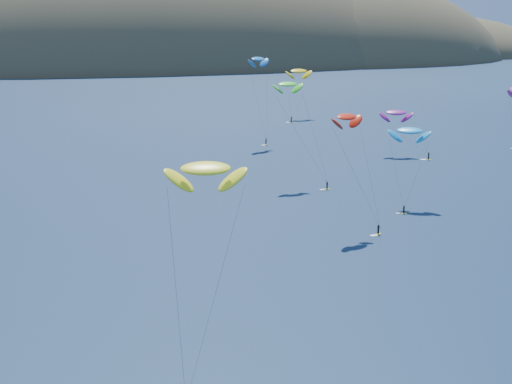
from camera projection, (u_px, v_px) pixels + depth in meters
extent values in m
ellipsoid|color=#3D3526|center=(131.00, 77.00, 584.40)|extent=(600.00, 300.00, 210.00)
ellipsoid|color=#3D3526|center=(323.00, 70.00, 606.62)|extent=(320.00, 220.00, 156.00)
ellipsoid|color=#3D3526|center=(427.00, 60.00, 674.16)|extent=(240.00, 180.00, 84.00)
ellipsoid|color=#FDF724|center=(206.00, 168.00, 77.05)|extent=(9.03, 5.49, 4.71)
cube|color=yellow|center=(327.00, 189.00, 162.74)|extent=(1.42, 0.54, 0.08)
cylinder|color=black|center=(327.00, 185.00, 162.52)|extent=(0.33, 0.33, 1.49)
sphere|color=#8C6047|center=(327.00, 182.00, 162.31)|extent=(0.25, 0.25, 0.25)
ellipsoid|color=#40E42E|center=(288.00, 84.00, 164.95)|extent=(7.44, 4.02, 3.99)
cube|color=yellow|center=(266.00, 145.00, 217.12)|extent=(1.47, 1.15, 0.08)
cylinder|color=black|center=(266.00, 142.00, 216.89)|extent=(0.35, 0.35, 1.57)
sphere|color=#8C6047|center=(266.00, 139.00, 216.67)|extent=(0.26, 0.26, 0.26)
ellipsoid|color=#1965B5|center=(258.00, 59.00, 213.29)|extent=(8.90, 7.57, 4.54)
cube|color=yellow|center=(404.00, 213.00, 143.20)|extent=(1.31, 0.97, 0.07)
cylinder|color=black|center=(404.00, 210.00, 143.00)|extent=(0.30, 0.30, 1.38)
sphere|color=#8C6047|center=(404.00, 206.00, 142.81)|extent=(0.23, 0.23, 0.23)
ellipsoid|color=#108CD0|center=(410.00, 131.00, 147.91)|extent=(9.13, 7.47, 4.64)
cube|color=yellow|center=(428.00, 160.00, 195.18)|extent=(1.66, 0.98, 0.09)
cylinder|color=black|center=(429.00, 156.00, 194.93)|extent=(0.38, 0.38, 1.71)
sphere|color=#8C6047|center=(429.00, 152.00, 194.69)|extent=(0.29, 0.29, 0.29)
ellipsoid|color=#7E1978|center=(396.00, 112.00, 199.79)|extent=(9.92, 7.02, 5.04)
cube|color=yellow|center=(378.00, 234.00, 129.85)|extent=(1.50, 1.00, 0.08)
cylinder|color=black|center=(378.00, 229.00, 129.62)|extent=(0.34, 0.34, 1.56)
sphere|color=#8C6047|center=(379.00, 225.00, 129.40)|extent=(0.26, 0.26, 0.26)
ellipsoid|color=red|center=(347.00, 117.00, 129.51)|extent=(7.89, 6.04, 3.99)
cube|color=yellow|center=(291.00, 122.00, 261.10)|extent=(1.65, 0.61, 0.09)
cylinder|color=black|center=(291.00, 119.00, 260.85)|extent=(0.38, 0.38, 1.73)
sphere|color=#8C6047|center=(291.00, 117.00, 260.61)|extent=(0.29, 0.29, 0.29)
ellipsoid|color=#E0BB0D|center=(299.00, 71.00, 269.62)|extent=(10.52, 5.60, 5.66)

